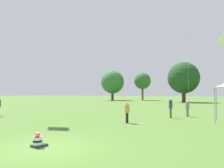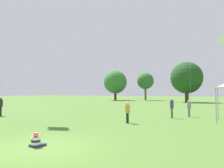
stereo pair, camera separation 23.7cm
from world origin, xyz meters
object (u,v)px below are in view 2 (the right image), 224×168
at_px(seated_toddler, 36,141).
at_px(distant_tree_0, 145,81).
at_px(person_standing_3, 127,111).
at_px(person_standing_4, 189,107).
at_px(distant_tree_1, 187,78).
at_px(person_standing_2, 172,106).
at_px(distant_tree_2, 115,82).
at_px(person_standing_0, 1,105).

height_order(seated_toddler, distant_tree_0, distant_tree_0).
distance_m(person_standing_3, distant_tree_0, 52.33).
distance_m(person_standing_3, person_standing_4, 7.36).
xyz_separation_m(person_standing_4, distant_tree_1, (-5.54, 33.08, 4.95)).
bearing_deg(person_standing_2, distant_tree_2, 85.76).
xyz_separation_m(person_standing_2, distant_tree_0, (-18.22, 44.83, 4.87)).
bearing_deg(distant_tree_0, distant_tree_2, -145.67).
height_order(distant_tree_1, distant_tree_2, distant_tree_1).
bearing_deg(distant_tree_0, person_standing_4, -65.74).
relative_size(seated_toddler, person_standing_2, 0.34).
bearing_deg(distant_tree_0, distant_tree_1, -35.56).
bearing_deg(person_standing_0, person_standing_2, -151.37).
bearing_deg(distant_tree_1, person_standing_2, -82.82).
height_order(person_standing_0, distant_tree_1, distant_tree_1).
bearing_deg(person_standing_0, seated_toddler, 157.38).
height_order(person_standing_2, distant_tree_2, distant_tree_2).
bearing_deg(person_standing_2, person_standing_3, -152.02).
bearing_deg(distant_tree_1, distant_tree_2, 167.98).
xyz_separation_m(person_standing_3, distant_tree_1, (-2.25, 39.67, 4.95)).
distance_m(person_standing_0, distant_tree_2, 47.07).
xyz_separation_m(distant_tree_1, distant_tree_2, (-21.57, 4.59, -0.29)).
bearing_deg(seated_toddler, person_standing_2, 83.20).
relative_size(person_standing_2, person_standing_4, 1.14).
height_order(person_standing_0, distant_tree_2, distant_tree_2).
relative_size(person_standing_0, person_standing_2, 1.02).
relative_size(person_standing_3, distant_tree_0, 0.18).
bearing_deg(seated_toddler, distant_tree_1, 96.73).
height_order(person_standing_4, distant_tree_1, distant_tree_1).
relative_size(person_standing_0, person_standing_4, 1.17).
xyz_separation_m(person_standing_4, distant_tree_2, (-27.11, 37.67, 4.67)).
bearing_deg(person_standing_4, distant_tree_1, 130.20).
bearing_deg(distant_tree_1, person_standing_4, -80.49).
bearing_deg(distant_tree_2, distant_tree_1, -12.02).
height_order(person_standing_3, distant_tree_0, distant_tree_0).
bearing_deg(seated_toddler, distant_tree_0, 109.72).
xyz_separation_m(person_standing_2, person_standing_3, (-2.15, -4.72, -0.16)).
relative_size(person_standing_0, distant_tree_0, 0.21).
bearing_deg(distant_tree_2, person_standing_3, -61.71).
height_order(person_standing_3, person_standing_4, person_standing_4).
bearing_deg(distant_tree_1, seated_toddler, -87.83).
height_order(seated_toddler, person_standing_3, person_standing_3).
height_order(seated_toddler, distant_tree_2, distant_tree_2).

